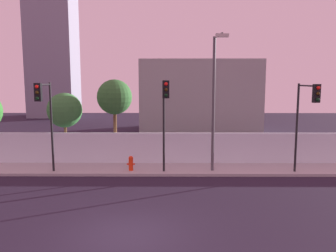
# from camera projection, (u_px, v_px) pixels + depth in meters

# --- Properties ---
(ground_plane) EXTENTS (80.00, 80.00, 0.00)m
(ground_plane) POSITION_uv_depth(u_px,v_px,m) (127.00, 235.00, 11.82)
(ground_plane) COLOR #231A2B
(sidewalk) EXTENTS (36.00, 2.40, 0.15)m
(sidewalk) POSITION_uv_depth(u_px,v_px,m) (145.00, 169.00, 19.93)
(sidewalk) COLOR #A7A7A7
(sidewalk) RESTS_ON ground
(perimeter_wall) EXTENTS (36.00, 0.18, 1.80)m
(perimeter_wall) POSITION_uv_depth(u_px,v_px,m) (146.00, 148.00, 21.08)
(perimeter_wall) COLOR silver
(perimeter_wall) RESTS_ON sidewalk
(traffic_light_left) EXTENTS (0.37, 1.07, 4.91)m
(traffic_light_left) POSITION_uv_depth(u_px,v_px,m) (165.00, 107.00, 18.35)
(traffic_light_left) COLOR black
(traffic_light_left) RESTS_ON sidewalk
(traffic_light_center) EXTENTS (0.36, 1.67, 4.79)m
(traffic_light_center) POSITION_uv_depth(u_px,v_px,m) (45.00, 108.00, 18.08)
(traffic_light_center) COLOR black
(traffic_light_center) RESTS_ON sidewalk
(traffic_light_right) EXTENTS (0.57, 1.77, 4.74)m
(traffic_light_right) POSITION_uv_depth(u_px,v_px,m) (307.00, 109.00, 17.94)
(traffic_light_right) COLOR black
(traffic_light_right) RESTS_ON sidewalk
(street_lamp_curbside) EXTENTS (0.62, 2.08, 7.17)m
(street_lamp_curbside) POSITION_uv_depth(u_px,v_px,m) (215.00, 93.00, 18.60)
(street_lamp_curbside) COLOR #4C4C51
(street_lamp_curbside) RESTS_ON sidewalk
(fire_hydrant) EXTENTS (0.44, 0.26, 0.81)m
(fire_hydrant) POSITION_uv_depth(u_px,v_px,m) (131.00, 163.00, 19.37)
(fire_hydrant) COLOR red
(fire_hydrant) RESTS_ON sidewalk
(roadside_tree_midleft) EXTENTS (2.12, 2.12, 4.27)m
(roadside_tree_midleft) POSITION_uv_depth(u_px,v_px,m) (65.00, 110.00, 21.63)
(roadside_tree_midleft) COLOR brown
(roadside_tree_midleft) RESTS_ON ground
(roadside_tree_midright) EXTENTS (2.13, 2.13, 5.09)m
(roadside_tree_midright) POSITION_uv_depth(u_px,v_px,m) (115.00, 98.00, 21.50)
(roadside_tree_midright) COLOR brown
(roadside_tree_midright) RESTS_ON ground
(low_building_distant) EXTENTS (11.26, 6.00, 6.82)m
(low_building_distant) POSITION_uv_depth(u_px,v_px,m) (199.00, 96.00, 34.59)
(low_building_distant) COLOR gray
(low_building_distant) RESTS_ON ground
(tower_on_skyline) EXTENTS (5.80, 5.00, 22.84)m
(tower_on_skyline) POSITION_uv_depth(u_px,v_px,m) (52.00, 28.00, 45.48)
(tower_on_skyline) COLOR gray
(tower_on_skyline) RESTS_ON ground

